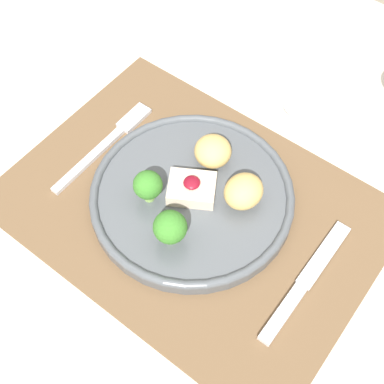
% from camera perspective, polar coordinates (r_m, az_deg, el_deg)
% --- Properties ---
extents(ground_plane, '(8.00, 8.00, 0.00)m').
position_cam_1_polar(ground_plane, '(1.43, 0.02, -17.78)').
color(ground_plane, gray).
extents(dining_table, '(1.54, 1.10, 0.76)m').
position_cam_1_polar(dining_table, '(0.79, 0.03, -4.78)').
color(dining_table, beige).
rests_on(dining_table, ground_plane).
extents(placemat, '(0.49, 0.36, 0.00)m').
position_cam_1_polar(placemat, '(0.72, 0.04, -1.71)').
color(placemat, brown).
rests_on(placemat, dining_table).
extents(dinner_plate, '(0.28, 0.28, 0.07)m').
position_cam_1_polar(dinner_plate, '(0.71, 0.16, -0.20)').
color(dinner_plate, '#4C5156').
rests_on(dinner_plate, placemat).
extents(fork, '(0.02, 0.19, 0.01)m').
position_cam_1_polar(fork, '(0.79, -8.80, 5.43)').
color(fork, silver).
rests_on(fork, placemat).
extents(knife, '(0.02, 0.19, 0.01)m').
position_cam_1_polar(knife, '(0.68, 11.50, -10.02)').
color(knife, silver).
rests_on(knife, placemat).
extents(spoon, '(0.18, 0.04, 0.01)m').
position_cam_1_polar(spoon, '(0.85, 10.24, 9.40)').
color(spoon, silver).
rests_on(spoon, dining_table).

